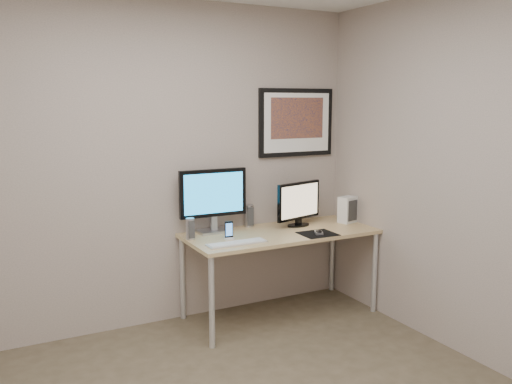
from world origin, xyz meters
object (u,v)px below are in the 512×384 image
(phone_dock, at_px, (229,230))
(keyboard, at_px, (237,243))
(monitor_tv, at_px, (299,203))
(fan_unit, at_px, (347,210))
(speaker_right, at_px, (249,216))
(monitor_large, at_px, (213,198))
(speaker_left, at_px, (190,229))
(desk, at_px, (280,239))
(framed_art, at_px, (296,122))

(phone_dock, distance_m, keyboard, 0.17)
(monitor_tv, distance_m, fan_unit, 0.49)
(phone_dock, xyz_separation_m, fan_unit, (1.20, 0.07, 0.04))
(speaker_right, bearing_deg, phone_dock, -130.43)
(monitor_large, xyz_separation_m, speaker_left, (-0.26, -0.13, -0.21))
(keyboard, bearing_deg, monitor_tv, 22.05)
(desk, bearing_deg, phone_dock, -175.78)
(keyboard, distance_m, fan_unit, 1.23)
(speaker_left, bearing_deg, monitor_large, 30.02)
(monitor_large, relative_size, speaker_left, 3.43)
(speaker_right, xyz_separation_m, phone_dock, (-0.34, -0.33, -0.02))
(keyboard, bearing_deg, framed_art, 31.94)
(speaker_left, distance_m, speaker_right, 0.63)
(desk, bearing_deg, framed_art, 43.46)
(framed_art, distance_m, monitor_tv, 0.73)
(framed_art, bearing_deg, speaker_right, -175.28)
(desk, xyz_separation_m, phone_dock, (-0.49, -0.04, 0.14))
(framed_art, relative_size, speaker_left, 4.43)
(monitor_large, bearing_deg, speaker_right, 8.25)
(desk, relative_size, framed_art, 2.13)
(desk, xyz_separation_m, speaker_right, (-0.15, 0.29, 0.16))
(fan_unit, bearing_deg, desk, 166.94)
(desk, xyz_separation_m, speaker_left, (-0.76, 0.11, 0.15))
(desk, bearing_deg, fan_unit, 2.45)
(monitor_tv, height_order, speaker_left, monitor_tv)
(monitor_tv, xyz_separation_m, fan_unit, (0.47, -0.07, -0.09))
(keyboard, bearing_deg, monitor_large, 90.74)
(framed_art, distance_m, keyboard, 1.33)
(speaker_right, relative_size, fan_unit, 0.82)
(speaker_right, distance_m, keyboard, 0.60)
(speaker_left, xyz_separation_m, speaker_right, (0.61, 0.18, 0.01))
(framed_art, distance_m, speaker_right, 0.94)
(desk, relative_size, fan_unit, 6.82)
(fan_unit, bearing_deg, phone_dock, 167.66)
(speaker_left, bearing_deg, monitor_tv, 2.31)
(framed_art, height_order, phone_dock, framed_art)
(desk, distance_m, framed_art, 1.07)
(speaker_right, height_order, keyboard, speaker_right)
(monitor_tv, relative_size, speaker_right, 2.53)
(phone_dock, bearing_deg, monitor_large, 98.36)
(speaker_right, bearing_deg, framed_art, 10.68)
(monitor_large, distance_m, speaker_right, 0.41)
(framed_art, bearing_deg, fan_unit, -39.64)
(desk, bearing_deg, speaker_right, 116.92)
(desk, height_order, monitor_tv, monitor_tv)
(desk, xyz_separation_m, fan_unit, (0.71, 0.03, 0.18))
(speaker_right, bearing_deg, desk, -57.12)
(speaker_left, bearing_deg, desk, -5.71)
(speaker_left, bearing_deg, keyboard, -46.79)
(phone_dock, bearing_deg, keyboard, -85.29)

